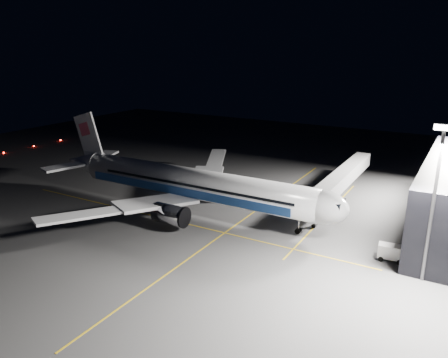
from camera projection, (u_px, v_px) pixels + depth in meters
ground at (194, 210)px, 81.56m from camera, size 200.00×200.00×0.00m
guide_line_main at (242, 221)px, 76.77m from camera, size 0.25×80.00×0.01m
guide_line_cross at (175, 221)px, 76.60m from camera, size 70.00×0.25×0.01m
guide_line_side at (326, 215)px, 79.30m from camera, size 0.25×40.00×0.01m
airliner at (189, 183)px, 80.56m from camera, size 61.48×54.22×16.64m
jet_bridge at (340, 180)px, 84.62m from camera, size 3.60×34.40×6.30m
floodlight_mast_south at (435, 191)px, 53.79m from camera, size 2.40×0.67×20.70m
service_truck at (394, 253)px, 62.15m from camera, size 4.78×2.42×2.35m
baggage_tug at (212, 183)px, 95.56m from camera, size 2.66×2.37×1.62m
safety_cone_a at (199, 190)px, 92.42m from camera, size 0.41×0.41×0.62m
safety_cone_b at (235, 197)px, 87.72m from camera, size 0.45×0.45×0.67m
safety_cone_c at (177, 194)px, 89.91m from camera, size 0.34×0.34×0.52m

